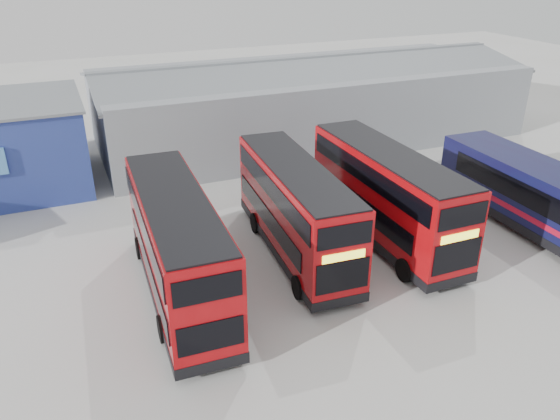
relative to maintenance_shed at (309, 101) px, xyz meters
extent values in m
plane|color=#AAAAA5|center=(-8.00, -20.00, -2.60)|extent=(120.00, 120.00, 0.00)
cube|color=gray|center=(0.00, 0.00, -0.10)|extent=(30.00, 12.00, 5.00)
cube|color=slate|center=(0.00, -2.80, 2.65)|extent=(30.50, 6.33, 1.29)
cube|color=slate|center=(0.00, 2.80, 2.65)|extent=(30.50, 6.33, 1.29)
cube|color=#AA090E|center=(-13.76, -16.92, -0.27)|extent=(2.86, 10.42, 3.98)
cube|color=black|center=(-13.76, -16.92, -2.06)|extent=(2.90, 10.46, 0.44)
cube|color=black|center=(-12.53, -17.36, -0.73)|extent=(0.39, 8.75, 0.93)
cube|color=black|center=(-15.03, -17.27, -0.73)|extent=(0.39, 8.75, 0.93)
cube|color=black|center=(-12.52, -16.97, 0.94)|extent=(0.43, 9.73, 0.93)
cube|color=black|center=(-15.01, -16.87, 0.94)|extent=(0.43, 9.73, 0.93)
cube|color=black|center=(-13.56, -11.74, -0.83)|extent=(2.21, 0.14, 1.33)
cube|color=black|center=(-13.56, -11.74, 0.94)|extent=(2.21, 0.14, 0.93)
cube|color=yellow|center=(-13.56, -11.73, 0.05)|extent=(1.77, 0.11, 0.34)
cube|color=black|center=(-13.97, -22.10, -0.83)|extent=(2.16, 0.13, 1.08)
cube|color=black|center=(-13.97, -22.10, 0.94)|extent=(2.16, 0.13, 0.89)
cube|color=black|center=(-13.76, -16.92, 1.75)|extent=(2.71, 10.26, 0.10)
cylinder|color=black|center=(-12.45, -13.38, -2.09)|extent=(0.35, 1.03, 1.02)
cylinder|color=black|center=(-14.80, -13.29, -2.09)|extent=(0.35, 1.03, 1.02)
cylinder|color=black|center=(-12.69, -19.57, -2.09)|extent=(0.35, 1.03, 1.02)
cylinder|color=black|center=(-15.05, -19.48, -2.09)|extent=(0.35, 1.03, 1.02)
cube|color=#AA090E|center=(-8.09, -15.55, -0.33)|extent=(3.05, 10.17, 3.87)
cube|color=black|center=(-8.09, -15.55, -2.08)|extent=(3.09, 10.21, 0.43)
cube|color=black|center=(-9.27, -15.08, -0.79)|extent=(0.61, 8.49, 0.91)
cube|color=black|center=(-6.85, -15.25, -0.79)|extent=(0.61, 8.49, 0.91)
cube|color=black|center=(-9.30, -15.47, 0.84)|extent=(0.68, 9.44, 0.91)
cube|color=black|center=(-6.88, -15.63, 0.84)|extent=(0.68, 9.44, 0.91)
cube|color=black|center=(-8.42, -20.57, -0.88)|extent=(2.15, 0.19, 1.29)
cube|color=black|center=(-8.42, -20.57, 0.84)|extent=(2.15, 0.19, 0.91)
cube|color=yellow|center=(-8.42, -20.58, -0.02)|extent=(1.72, 0.15, 0.33)
cube|color=black|center=(-7.75, -10.52, -0.88)|extent=(2.10, 0.19, 1.05)
cube|color=black|center=(-7.75, -10.52, 0.84)|extent=(2.10, 0.19, 0.86)
cube|color=black|center=(-8.09, -15.55, 1.62)|extent=(2.90, 10.02, 0.10)
cylinder|color=black|center=(-9.46, -18.95, -2.11)|extent=(0.37, 1.01, 0.99)
cylinder|color=black|center=(-7.18, -19.10, -2.11)|extent=(0.37, 1.01, 0.99)
cylinder|color=black|center=(-9.06, -12.94, -2.11)|extent=(0.37, 1.01, 0.99)
cylinder|color=black|center=(-6.78, -13.10, -2.11)|extent=(0.37, 1.01, 0.99)
cube|color=#AA090E|center=(-3.59, -15.93, -0.25)|extent=(2.53, 10.40, 4.01)
cube|color=black|center=(-3.59, -15.93, -2.06)|extent=(2.57, 10.44, 0.45)
cube|color=black|center=(-4.85, -15.52, -0.72)|extent=(0.09, 8.80, 0.94)
cube|color=black|center=(-2.33, -15.54, -0.72)|extent=(0.09, 8.80, 0.94)
cube|color=black|center=(-4.85, -15.92, 0.96)|extent=(0.10, 9.79, 0.94)
cube|color=black|center=(-2.34, -15.93, 0.96)|extent=(0.10, 9.79, 0.94)
cube|color=black|center=(-3.62, -21.14, -0.82)|extent=(2.23, 0.06, 1.34)
cube|color=black|center=(-3.62, -21.14, 0.96)|extent=(2.23, 0.06, 0.94)
cube|color=yellow|center=(-3.62, -21.15, 0.07)|extent=(1.78, 0.05, 0.35)
cube|color=black|center=(-3.57, -10.71, -0.82)|extent=(2.18, 0.06, 1.09)
cube|color=black|center=(-3.57, -10.71, 0.96)|extent=(2.18, 0.06, 0.89)
cube|color=black|center=(-3.59, -15.93, 1.77)|extent=(2.38, 10.25, 0.10)
cylinder|color=black|center=(-4.80, -19.53, -2.09)|extent=(0.32, 1.03, 1.03)
cylinder|color=black|center=(-2.42, -19.54, -2.09)|extent=(0.32, 1.03, 1.03)
cylinder|color=black|center=(-4.77, -13.30, -2.09)|extent=(0.32, 1.03, 1.03)
cylinder|color=black|center=(-2.39, -13.31, -2.09)|extent=(0.32, 1.03, 1.03)
cube|color=#0D143D|center=(3.79, -18.39, -0.74)|extent=(3.01, 12.28, 2.95)
cube|color=black|center=(3.79, -18.39, -2.01)|extent=(3.05, 12.32, 0.44)
cube|color=#AA0D25|center=(3.79, -18.39, -1.27)|extent=(3.04, 12.31, 0.28)
cube|color=black|center=(2.37, -18.70, -0.27)|extent=(0.25, 10.22, 1.06)
cube|color=black|center=(3.90, -12.26, -0.55)|extent=(2.50, 0.10, 1.44)
cylinder|color=black|center=(5.20, -14.08, -2.03)|extent=(0.38, 1.16, 1.16)
cylinder|color=black|center=(2.53, -14.03, -2.03)|extent=(0.38, 1.16, 1.16)
camera|label=1|loc=(-17.27, -35.58, 10.19)|focal=35.00mm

